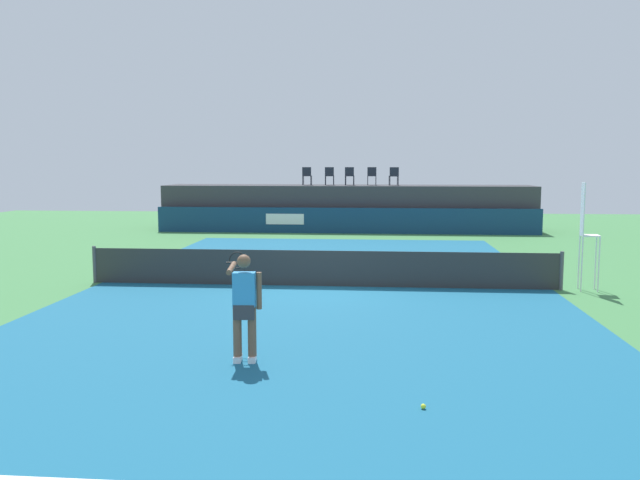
{
  "coord_description": "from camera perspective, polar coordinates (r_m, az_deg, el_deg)",
  "views": [
    {
      "loc": [
        1.48,
        -17.02,
        3.2
      ],
      "look_at": [
        -0.2,
        2.0,
        1.0
      ],
      "focal_mm": 36.7,
      "sensor_mm": 36.0,
      "label": 1
    }
  ],
  "objects": [
    {
      "name": "tennis_ball",
      "position": [
        8.97,
        9.0,
        -14.14
      ],
      "size": [
        0.07,
        0.07,
        0.07
      ],
      "primitive_type": "sphere",
      "color": "#D8EA33",
      "rests_on": "court_inner"
    },
    {
      "name": "spectator_chair_left",
      "position": [
        32.44,
        0.83,
        5.68
      ],
      "size": [
        0.45,
        0.45,
        0.89
      ],
      "color": "#1E232D",
      "rests_on": "spectator_platform"
    },
    {
      "name": "net_post_near",
      "position": [
        18.86,
        -19.06,
        -2.02
      ],
      "size": [
        0.1,
        0.1,
        1.0
      ],
      "primitive_type": "cylinder",
      "color": "#4C4C51",
      "rests_on": "ground"
    },
    {
      "name": "tennis_player",
      "position": [
        10.71,
        -6.62,
        -5.53
      ],
      "size": [
        0.75,
        1.13,
        1.77
      ],
      "color": "white",
      "rests_on": "court_inner"
    },
    {
      "name": "ground_plane",
      "position": [
        20.33,
        0.8,
        -2.49
      ],
      "size": [
        48.0,
        48.0,
        0.0
      ],
      "primitive_type": "plane",
      "color": "#3D7A42"
    },
    {
      "name": "spectator_chair_far_right",
      "position": [
        32.08,
        6.46,
        5.63
      ],
      "size": [
        0.48,
        0.48,
        0.89
      ],
      "color": "#1E232D",
      "rests_on": "spectator_platform"
    },
    {
      "name": "spectator_platform",
      "position": [
        32.42,
        2.41,
        2.85
      ],
      "size": [
        18.0,
        2.8,
        2.2
      ],
      "primitive_type": "cube",
      "color": "#38383D",
      "rests_on": "ground"
    },
    {
      "name": "net_post_far",
      "position": [
        17.87,
        20.31,
        -2.53
      ],
      "size": [
        0.1,
        0.1,
        1.0
      ],
      "primitive_type": "cylinder",
      "color": "#4C4C51",
      "rests_on": "ground"
    },
    {
      "name": "umpire_chair",
      "position": [
        17.9,
        22.17,
        0.92
      ],
      "size": [
        0.49,
        0.49,
        2.76
      ],
      "color": "white",
      "rests_on": "ground"
    },
    {
      "name": "tennis_net",
      "position": [
        17.3,
        0.07,
        -2.49
      ],
      "size": [
        12.4,
        0.02,
        0.95
      ],
      "primitive_type": "cube",
      "color": "#2D2D2D",
      "rests_on": "ground"
    },
    {
      "name": "spectator_chair_right",
      "position": [
        32.53,
        4.54,
        5.66
      ],
      "size": [
        0.45,
        0.45,
        0.89
      ],
      "color": "#1E232D",
      "rests_on": "spectator_platform"
    },
    {
      "name": "spectator_chair_center",
      "position": [
        32.37,
        2.6,
        5.67
      ],
      "size": [
        0.45,
        0.45,
        0.89
      ],
      "color": "#1E232D",
      "rests_on": "spectator_platform"
    },
    {
      "name": "court_inner",
      "position": [
        17.38,
        0.07,
        -4.03
      ],
      "size": [
        12.0,
        22.0,
        0.0
      ],
      "primitive_type": "cube",
      "color": "#16597A",
      "rests_on": "ground"
    },
    {
      "name": "spectator_chair_far_left",
      "position": [
        32.5,
        -1.14,
        5.68
      ],
      "size": [
        0.44,
        0.44,
        0.89
      ],
      "color": "#1E232D",
      "rests_on": "spectator_platform"
    },
    {
      "name": "sponsor_wall",
      "position": [
        30.66,
        2.23,
        1.7
      ],
      "size": [
        18.0,
        0.22,
        1.2
      ],
      "color": "navy",
      "rests_on": "ground"
    }
  ]
}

